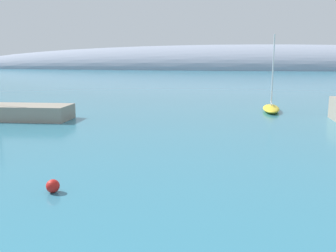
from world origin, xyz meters
The scene contains 3 objects.
distant_ridge centered at (15.88, 234.44, 0.00)m, with size 395.30×54.60×30.05m, color #8E99AD.
sailboat_yellow_mid_mooring centered at (13.27, 45.80, 0.51)m, with size 2.54×7.84×10.44m.
mooring_buoy_red centered at (-1.70, 10.85, 0.37)m, with size 0.75×0.75×0.75m, color red.
Camera 1 is at (7.91, -7.88, 7.37)m, focal length 40.73 mm.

